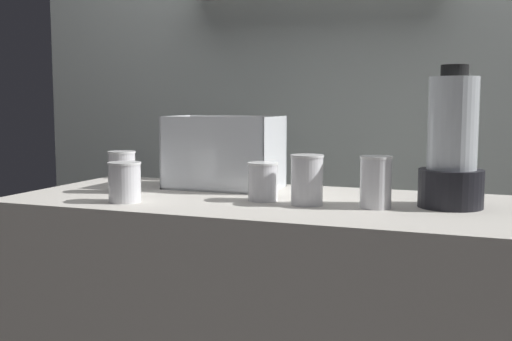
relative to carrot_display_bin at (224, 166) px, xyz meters
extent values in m
cube|color=silver|center=(0.17, 0.60, 0.28)|extent=(2.60, 0.04, 2.50)
cube|color=white|center=(0.00, 0.00, -0.07)|extent=(0.35, 0.21, 0.01)
cube|color=white|center=(0.00, -0.10, 0.04)|extent=(0.35, 0.01, 0.23)
cube|color=white|center=(0.00, 0.10, 0.04)|extent=(0.35, 0.01, 0.23)
cube|color=white|center=(-0.17, 0.00, 0.04)|extent=(0.01, 0.21, 0.23)
cube|color=white|center=(0.17, 0.00, 0.04)|extent=(0.01, 0.21, 0.23)
cone|color=orange|center=(-0.02, 0.00, -0.05)|extent=(0.07, 0.18, 0.03)
cone|color=orange|center=(-0.04, 0.02, -0.04)|extent=(0.15, 0.04, 0.03)
cone|color=orange|center=(0.06, -0.02, -0.05)|extent=(0.07, 0.16, 0.03)
cone|color=orange|center=(0.07, 0.01, -0.05)|extent=(0.17, 0.07, 0.03)
cone|color=orange|center=(-0.07, 0.00, -0.02)|extent=(0.17, 0.03, 0.03)
cone|color=orange|center=(0.01, 0.00, -0.02)|extent=(0.12, 0.13, 0.03)
cone|color=orange|center=(0.02, 0.00, -0.02)|extent=(0.14, 0.12, 0.03)
cylinder|color=black|center=(0.70, -0.13, -0.02)|extent=(0.17, 0.17, 0.10)
cylinder|color=silver|center=(0.70, -0.13, 0.15)|extent=(0.13, 0.13, 0.24)
cylinder|color=yellow|center=(0.70, -0.13, 0.05)|extent=(0.11, 0.11, 0.04)
cylinder|color=black|center=(0.70, -0.13, 0.28)|extent=(0.07, 0.07, 0.03)
cylinder|color=white|center=(-0.25, -0.20, -0.01)|extent=(0.08, 0.08, 0.12)
cylinder|color=orange|center=(-0.25, -0.20, -0.03)|extent=(0.07, 0.07, 0.08)
cylinder|color=white|center=(-0.25, -0.20, 0.05)|extent=(0.08, 0.08, 0.01)
cylinder|color=white|center=(-0.14, -0.36, -0.02)|extent=(0.09, 0.09, 0.10)
cylinder|color=orange|center=(-0.14, -0.36, -0.04)|extent=(0.08, 0.08, 0.06)
cylinder|color=white|center=(-0.14, -0.36, 0.04)|extent=(0.09, 0.09, 0.01)
cylinder|color=white|center=(0.21, -0.20, -0.02)|extent=(0.08, 0.08, 0.10)
cylinder|color=orange|center=(0.21, -0.20, -0.03)|extent=(0.08, 0.08, 0.08)
cylinder|color=white|center=(0.21, -0.20, 0.03)|extent=(0.09, 0.09, 0.01)
cylinder|color=white|center=(0.34, -0.23, -0.01)|extent=(0.09, 0.09, 0.13)
cylinder|color=maroon|center=(0.34, -0.23, -0.02)|extent=(0.08, 0.08, 0.09)
cylinder|color=white|center=(0.34, -0.23, 0.06)|extent=(0.09, 0.09, 0.01)
cylinder|color=white|center=(0.52, -0.21, -0.01)|extent=(0.08, 0.08, 0.13)
cylinder|color=orange|center=(0.52, -0.21, -0.03)|extent=(0.08, 0.08, 0.08)
cylinder|color=white|center=(0.52, -0.21, 0.06)|extent=(0.09, 0.09, 0.01)
camera|label=1|loc=(0.80, -1.81, 0.20)|focal=43.50mm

